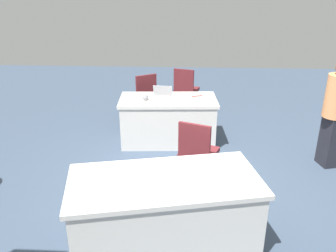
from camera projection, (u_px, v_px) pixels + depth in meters
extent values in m
plane|color=#3D4C60|center=(172.00, 188.00, 4.63)|extent=(14.40, 14.40, 0.00)
cube|color=silver|center=(168.00, 100.00, 5.72)|extent=(1.64, 0.89, 0.05)
cube|color=silver|center=(168.00, 122.00, 5.87)|extent=(1.57, 0.86, 0.72)
cube|color=silver|center=(165.00, 181.00, 3.38)|extent=(2.02, 1.27, 0.05)
cube|color=silver|center=(165.00, 214.00, 3.53)|extent=(1.94, 1.22, 0.72)
cylinder|color=#9E9993|center=(190.00, 160.00, 4.90)|extent=(0.03, 0.03, 0.43)
cylinder|color=#9E9993|center=(216.00, 166.00, 4.76)|extent=(0.03, 0.03, 0.43)
cylinder|color=#9E9993|center=(180.00, 172.00, 4.58)|extent=(0.03, 0.03, 0.43)
cylinder|color=#9E9993|center=(207.00, 179.00, 4.44)|extent=(0.03, 0.03, 0.43)
cube|color=maroon|center=(199.00, 153.00, 4.58)|extent=(0.57, 0.57, 0.06)
cube|color=maroon|center=(194.00, 141.00, 4.31)|extent=(0.40, 0.19, 0.45)
cylinder|color=#9E9993|center=(181.00, 98.00, 7.57)|extent=(0.03, 0.03, 0.44)
cylinder|color=#9E9993|center=(198.00, 100.00, 7.44)|extent=(0.03, 0.03, 0.44)
cylinder|color=#9E9993|center=(175.00, 103.00, 7.24)|extent=(0.03, 0.03, 0.44)
cylinder|color=#9E9993|center=(192.00, 105.00, 7.11)|extent=(0.03, 0.03, 0.44)
cube|color=maroon|center=(187.00, 90.00, 7.24)|extent=(0.56, 0.56, 0.06)
cube|color=maroon|center=(184.00, 80.00, 6.97)|extent=(0.41, 0.17, 0.45)
cylinder|color=#9E9993|center=(130.00, 107.00, 6.97)|extent=(0.03, 0.03, 0.44)
cylinder|color=#9E9993|center=(147.00, 104.00, 7.14)|extent=(0.03, 0.03, 0.44)
cylinder|color=#9E9993|center=(138.00, 113.00, 6.66)|extent=(0.03, 0.03, 0.44)
cylinder|color=#9E9993|center=(155.00, 110.00, 6.83)|extent=(0.03, 0.03, 0.44)
cube|color=maroon|center=(142.00, 97.00, 6.81)|extent=(0.61, 0.61, 0.06)
cube|color=maroon|center=(146.00, 87.00, 6.55)|extent=(0.37, 0.26, 0.45)
cube|color=#26262D|center=(329.00, 141.00, 5.09)|extent=(0.24, 0.31, 0.77)
cube|color=silver|center=(162.00, 99.00, 5.65)|extent=(0.34, 0.24, 0.02)
cube|color=#B7B7BC|center=(163.00, 91.00, 5.74)|extent=(0.32, 0.10, 0.19)
sphere|color=gray|center=(145.00, 97.00, 5.62)|extent=(0.10, 0.10, 0.10)
cube|color=red|center=(197.00, 96.00, 5.83)|extent=(0.18, 0.09, 0.01)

